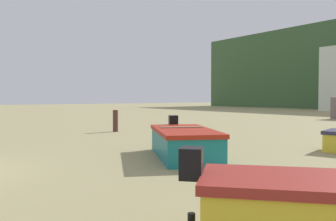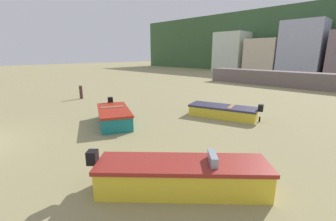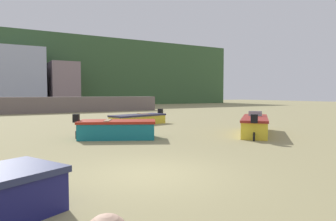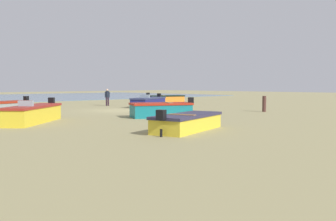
# 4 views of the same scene
# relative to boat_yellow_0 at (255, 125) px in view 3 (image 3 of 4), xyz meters

# --- Properties ---
(ground_plane) EXTENTS (160.00, 160.00, 0.00)m
(ground_plane) POSITION_rel_boat_yellow_0_xyz_m (-8.72, -4.60, -0.47)
(ground_plane) COLOR #958C5E
(headland_hill) EXTENTS (90.00, 32.00, 13.25)m
(headland_hill) POSITION_rel_boat_yellow_0_xyz_m (-8.72, 61.40, 6.15)
(headland_hill) COLOR #3A5B35
(headland_hill) RESTS_ON ground
(harbor_pier) EXTENTS (21.59, 2.40, 1.83)m
(harbor_pier) POSITION_rel_boat_yellow_0_xyz_m (-4.37, 25.40, 0.44)
(harbor_pier) COLOR #6E605D
(harbor_pier) RESTS_ON ground
(townhouse_centre) EXTENTS (6.81, 5.85, 9.63)m
(townhouse_centre) POSITION_rel_boat_yellow_0_xyz_m (-8.41, 42.32, 4.34)
(townhouse_centre) COLOR #B0B8D0
(townhouse_centre) RESTS_ON ground
(townhouse_centre_right) EXTENTS (4.51, 5.83, 7.59)m
(townhouse_centre_right) POSITION_rel_boat_yellow_0_xyz_m (-1.91, 42.32, 3.32)
(townhouse_centre_right) COLOR gray
(townhouse_centre_right) RESTS_ON ground
(boat_yellow_0) EXTENTS (4.53, 4.37, 1.24)m
(boat_yellow_0) POSITION_rel_boat_yellow_0_xyz_m (0.00, 0.00, 0.00)
(boat_yellow_0) COLOR yellow
(boat_yellow_0) RESTS_ON ground
(boat_yellow_2) EXTENTS (4.56, 2.63, 1.04)m
(boat_yellow_2) POSITION_rel_boat_yellow_0_xyz_m (-3.40, 7.86, -0.10)
(boat_yellow_2) COLOR gold
(boat_yellow_2) RESTS_ON ground
(boat_teal_3) EXTENTS (4.06, 3.15, 1.21)m
(boat_teal_3) POSITION_rel_boat_yellow_0_xyz_m (-7.13, 2.15, -0.02)
(boat_teal_3) COLOR #156F7B
(boat_teal_3) RESTS_ON ground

